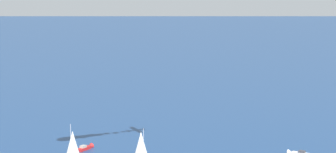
# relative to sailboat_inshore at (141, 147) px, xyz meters

# --- Properties ---
(sailboat_inshore) EXTENTS (7.82, 4.45, 9.97)m
(sailboat_inshore) POSITION_rel_sailboat_inshore_xyz_m (0.00, 0.00, 0.00)
(sailboat_inshore) COLOR #9E9993
(sailboat_inshore) RESTS_ON ground_plane
(motorboat_ahead) EXTENTS (6.76, 2.41, 1.92)m
(motorboat_ahead) POSITION_rel_sailboat_inshore_xyz_m (29.98, 35.64, -4.03)
(motorboat_ahead) COLOR white
(motorboat_ahead) RESTS_ON ground_plane
(motorboat_outer_ring_b) EXTENTS (3.06, 6.99, 1.97)m
(motorboat_outer_ring_b) POSITION_rel_sailboat_inshore_xyz_m (-22.97, 0.23, -4.02)
(motorboat_outer_ring_b) COLOR #B21E1E
(motorboat_outer_ring_b) RESTS_ON ground_plane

